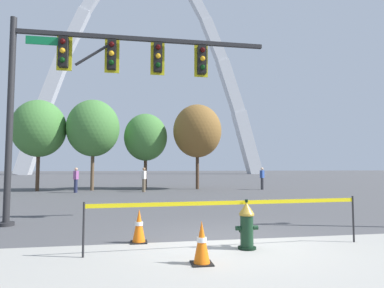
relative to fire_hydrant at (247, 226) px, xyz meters
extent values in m
plane|color=#474749|center=(-0.20, 0.68, -0.47)|extent=(240.00, 240.00, 0.00)
cylinder|color=black|center=(0.00, -0.01, -0.44)|extent=(0.36, 0.36, 0.05)
cylinder|color=#14331E|center=(0.00, -0.01, -0.11)|extent=(0.26, 0.26, 0.62)
cylinder|color=#A8842D|center=(0.00, -0.01, 0.22)|extent=(0.30, 0.30, 0.04)
cone|color=#A8842D|center=(0.00, -0.01, 0.35)|extent=(0.30, 0.30, 0.22)
cylinder|color=black|center=(0.00, -0.01, 0.49)|extent=(0.06, 0.06, 0.06)
cylinder|color=#14331E|center=(-0.18, -0.01, -0.04)|extent=(0.10, 0.09, 0.09)
cylinder|color=#14331E|center=(0.18, -0.01, -0.04)|extent=(0.10, 0.09, 0.09)
cylinder|color=#14331E|center=(0.00, 0.19, -0.14)|extent=(0.13, 0.14, 0.13)
cylinder|color=black|center=(0.00, 0.27, -0.14)|extent=(0.15, 0.03, 0.15)
cylinder|color=#232326|center=(-3.13, -0.10, 0.04)|extent=(0.04, 0.04, 1.00)
cylinder|color=#232326|center=(2.50, 0.16, 0.04)|extent=(0.04, 0.04, 1.00)
cube|color=yellow|center=(-0.32, 0.03, 0.46)|extent=(5.63, 0.26, 0.08)
cube|color=black|center=(-2.13, 0.90, -0.45)|extent=(0.36, 0.36, 0.03)
cone|color=orange|center=(-2.13, 0.90, -0.09)|extent=(0.28, 0.28, 0.70)
cylinder|color=white|center=(-2.13, 0.90, -0.05)|extent=(0.17, 0.17, 0.08)
cube|color=black|center=(-1.09, -0.85, -0.45)|extent=(0.36, 0.36, 0.03)
cone|color=orange|center=(-1.09, -0.85, -0.09)|extent=(0.28, 0.28, 0.70)
cylinder|color=white|center=(-1.09, -0.85, -0.05)|extent=(0.17, 0.17, 0.08)
cylinder|color=#232326|center=(-5.78, 3.61, 2.53)|extent=(0.18, 0.18, 6.00)
cylinder|color=#232326|center=(-5.78, 3.61, -0.42)|extent=(0.44, 0.44, 0.10)
cube|color=#232326|center=(-1.98, 3.61, 5.13)|extent=(7.60, 0.12, 0.12)
cylinder|color=#232326|center=(-3.50, 3.61, 4.58)|extent=(1.11, 0.08, 0.81)
cube|color=black|center=(-4.38, 3.61, 4.58)|extent=(0.26, 0.24, 0.90)
cube|color=gold|center=(-4.38, 3.75, 4.58)|extent=(0.44, 0.03, 1.04)
sphere|color=#360606|center=(-4.38, 3.48, 4.86)|extent=(0.16, 0.16, 0.16)
sphere|color=orange|center=(-4.38, 3.48, 4.58)|extent=(0.16, 0.16, 0.16)
sphere|color=black|center=(-4.38, 3.48, 4.30)|extent=(0.16, 0.16, 0.16)
cube|color=black|center=(-2.98, 3.61, 4.58)|extent=(0.26, 0.24, 0.90)
cube|color=gold|center=(-2.98, 3.75, 4.58)|extent=(0.44, 0.03, 1.04)
sphere|color=#360606|center=(-2.98, 3.48, 4.86)|extent=(0.16, 0.16, 0.16)
sphere|color=orange|center=(-2.98, 3.48, 4.58)|extent=(0.16, 0.16, 0.16)
sphere|color=black|center=(-2.98, 3.48, 4.30)|extent=(0.16, 0.16, 0.16)
cube|color=black|center=(-1.58, 3.61, 4.58)|extent=(0.26, 0.24, 0.90)
cube|color=gold|center=(-1.58, 3.75, 4.58)|extent=(0.44, 0.03, 1.04)
sphere|color=#360606|center=(-1.58, 3.48, 4.86)|extent=(0.16, 0.16, 0.16)
sphere|color=orange|center=(-1.58, 3.48, 4.58)|extent=(0.16, 0.16, 0.16)
sphere|color=black|center=(-1.58, 3.48, 4.30)|extent=(0.16, 0.16, 0.16)
cube|color=black|center=(-0.18, 3.61, 4.58)|extent=(0.26, 0.24, 0.90)
cube|color=gold|center=(-0.18, 3.75, 4.58)|extent=(0.44, 0.03, 1.04)
sphere|color=#360606|center=(-0.18, 3.48, 4.86)|extent=(0.16, 0.16, 0.16)
sphere|color=orange|center=(-0.18, 3.48, 4.58)|extent=(0.16, 0.16, 0.16)
sphere|color=black|center=(-0.18, 3.48, 4.30)|extent=(0.16, 0.16, 0.16)
cube|color=#0F6638|center=(-4.98, 3.59, 4.88)|extent=(0.90, 0.04, 0.24)
cube|color=silver|center=(-23.00, 64.37, 6.53)|extent=(6.55, 2.82, 14.83)
cube|color=silver|center=(-19.20, 64.37, 19.36)|extent=(6.28, 2.57, 12.55)
cube|color=silver|center=(-15.40, 64.37, 29.86)|extent=(5.99, 2.32, 10.30)
cube|color=silver|center=(11.20, 64.37, 38.02)|extent=(5.67, 2.07, 8.08)
cube|color=silver|center=(15.00, 64.37, 29.86)|extent=(5.99, 2.32, 10.30)
cube|color=silver|center=(18.80, 64.37, 19.36)|extent=(6.28, 2.57, 12.55)
cube|color=silver|center=(22.60, 64.37, 6.53)|extent=(6.55, 2.82, 14.83)
cylinder|color=#473323|center=(-8.79, 17.26, 0.87)|extent=(0.24, 0.24, 2.67)
ellipsoid|color=#427A38|center=(-8.79, 17.26, 3.80)|extent=(3.55, 3.55, 3.91)
cylinder|color=brown|center=(-5.22, 17.26, 0.89)|extent=(0.24, 0.24, 2.72)
ellipsoid|color=#427A38|center=(-5.22, 17.26, 3.89)|extent=(3.63, 3.63, 3.99)
cylinder|color=#473323|center=(-1.52, 18.26, 0.74)|extent=(0.24, 0.24, 2.41)
ellipsoid|color=#427A38|center=(-1.52, 18.26, 3.39)|extent=(3.22, 3.22, 3.54)
cylinder|color=#473323|center=(2.25, 17.30, 0.88)|extent=(0.24, 0.24, 2.69)
ellipsoid|color=brown|center=(2.25, 17.30, 3.83)|extent=(3.58, 3.58, 3.94)
cylinder|color=#232847|center=(-5.98, 15.41, -0.05)|extent=(0.22, 0.22, 0.84)
cube|color=#995193|center=(-5.98, 15.41, 0.64)|extent=(0.29, 0.38, 0.54)
sphere|color=tan|center=(-5.98, 15.41, 1.02)|extent=(0.20, 0.20, 0.20)
cylinder|color=brown|center=(-1.70, 15.26, -0.05)|extent=(0.22, 0.22, 0.84)
cube|color=beige|center=(-1.70, 15.26, 0.64)|extent=(0.34, 0.39, 0.54)
sphere|color=#936B4C|center=(-1.70, 15.26, 1.02)|extent=(0.20, 0.20, 0.20)
cylinder|color=#38383D|center=(6.78, 16.05, -0.05)|extent=(0.22, 0.22, 0.84)
cube|color=#2D4C99|center=(6.78, 16.05, 0.64)|extent=(0.39, 0.38, 0.54)
sphere|color=beige|center=(6.78, 16.05, 1.02)|extent=(0.20, 0.20, 0.20)
camera|label=1|loc=(-2.20, -6.36, 1.18)|focal=30.49mm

